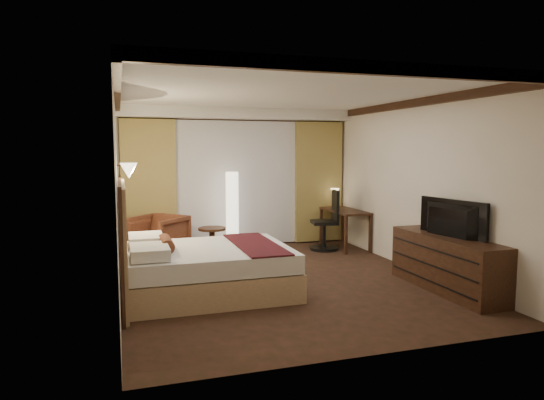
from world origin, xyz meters
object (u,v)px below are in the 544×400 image
object	(u,v)px
floor_lamp	(232,211)
dresser	(447,263)
armchair	(158,235)
desk	(345,229)
office_chair	(324,220)
television	(447,212)
bed	(209,270)
side_table	(212,243)

from	to	relation	value
floor_lamp	dresser	size ratio (longest dim) A/B	0.78
armchair	desk	size ratio (longest dim) A/B	0.69
armchair	floor_lamp	world-z (taller)	floor_lamp
armchair	dresser	size ratio (longest dim) A/B	0.44
office_chair	television	distance (m)	3.07
bed	armchair	size ratio (longest dim) A/B	2.52
side_table	desk	xyz separation A→B (m)	(2.63, 0.08, 0.11)
bed	dresser	world-z (taller)	dresser
floor_lamp	television	distance (m)	4.08
bed	floor_lamp	xyz separation A→B (m)	(0.91, 2.57, 0.44)
side_table	television	world-z (taller)	television
desk	office_chair	world-z (taller)	office_chair
armchair	office_chair	distance (m)	3.12
bed	armchair	xyz separation A→B (m)	(-0.50, 2.25, 0.11)
bed	desk	world-z (taller)	desk
floor_lamp	desk	distance (m)	2.22
bed	office_chair	world-z (taller)	office_chair
office_chair	armchair	bearing A→B (deg)	-170.88
bed	television	bearing A→B (deg)	-15.69
bed	television	size ratio (longest dim) A/B	1.91
floor_lamp	office_chair	distance (m)	1.76
side_table	bed	bearing A→B (deg)	-101.62
bed	office_chair	bearing A→B (deg)	39.13
side_table	office_chair	size ratio (longest dim) A/B	0.47
bed	side_table	bearing A→B (deg)	78.38
side_table	desk	size ratio (longest dim) A/B	0.43
floor_lamp	desk	bearing A→B (deg)	-10.48
television	office_chair	bearing A→B (deg)	-0.30
armchair	bed	bearing A→B (deg)	-32.48
armchair	desk	distance (m)	3.57
side_table	armchair	bearing A→B (deg)	170.32
floor_lamp	television	xyz separation A→B (m)	(2.17, -3.43, 0.32)
bed	side_table	xyz separation A→B (m)	(0.43, 2.09, -0.05)
dresser	bed	bearing A→B (deg)	164.45
dresser	desk	bearing A→B (deg)	90.94
side_table	desk	world-z (taller)	desk
armchair	side_table	world-z (taller)	armchair
bed	side_table	world-z (taller)	bed
desk	armchair	bearing A→B (deg)	178.74
floor_lamp	television	world-z (taller)	floor_lamp
side_table	office_chair	world-z (taller)	office_chair
office_chair	television	size ratio (longest dim) A/B	1.02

